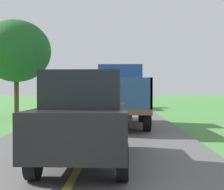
{
  "coord_description": "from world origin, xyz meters",
  "views": [
    {
      "loc": [
        0.89,
        -2.48,
        1.62
      ],
      "look_at": [
        0.3,
        13.58,
        1.4
      ],
      "focal_mm": 49.01,
      "sensor_mm": 36.0,
      "label": 1
    }
  ],
  "objects_px": {
    "banana_truck_near": "(120,94)",
    "roadside_tree_near_left": "(16,51)",
    "following_car": "(86,117)",
    "banana_truck_far": "(120,92)"
  },
  "relations": [
    {
      "from": "banana_truck_near",
      "to": "following_car",
      "type": "relative_size",
      "value": 1.42
    },
    {
      "from": "roadside_tree_near_left",
      "to": "following_car",
      "type": "distance_m",
      "value": 13.4
    },
    {
      "from": "banana_truck_far",
      "to": "roadside_tree_near_left",
      "type": "xyz_separation_m",
      "value": [
        -6.14,
        -10.81,
        2.54
      ]
    },
    {
      "from": "banana_truck_far",
      "to": "following_car",
      "type": "height_order",
      "value": "banana_truck_far"
    },
    {
      "from": "banana_truck_near",
      "to": "banana_truck_far",
      "type": "relative_size",
      "value": 1.0
    },
    {
      "from": "banana_truck_near",
      "to": "roadside_tree_near_left",
      "type": "bearing_deg",
      "value": 147.85
    },
    {
      "from": "banana_truck_far",
      "to": "following_car",
      "type": "bearing_deg",
      "value": -91.2
    },
    {
      "from": "banana_truck_far",
      "to": "banana_truck_near",
      "type": "bearing_deg",
      "value": -89.38
    },
    {
      "from": "banana_truck_near",
      "to": "roadside_tree_near_left",
      "type": "height_order",
      "value": "roadside_tree_near_left"
    },
    {
      "from": "following_car",
      "to": "banana_truck_near",
      "type": "bearing_deg",
      "value": 85.38
    }
  ]
}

